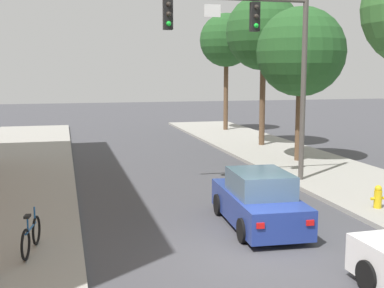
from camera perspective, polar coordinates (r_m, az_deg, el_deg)
ground_plane at (r=12.57m, az=7.19°, el=-12.26°), size 120.00×120.00×0.00m
traffic_signal_mast at (r=19.35m, az=7.21°, el=11.03°), size 6.86×0.38×7.50m
car_lead_blue at (r=14.63m, az=7.42°, el=-6.35°), size 2.01×4.32×1.60m
bicycle_leaning at (r=12.72m, az=-17.51°, el=-9.76°), size 0.37×1.75×0.98m
fire_hydrant at (r=16.92m, az=20.02°, el=-5.54°), size 0.48×0.24×0.72m
street_tree_second at (r=24.52m, az=12.04°, el=9.99°), size 4.13×4.13×7.15m
street_tree_third at (r=29.44m, az=8.00°, el=12.20°), size 4.24×4.24×8.47m
street_tree_farthest at (r=36.83m, az=3.85°, el=11.43°), size 3.76×3.76×8.24m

